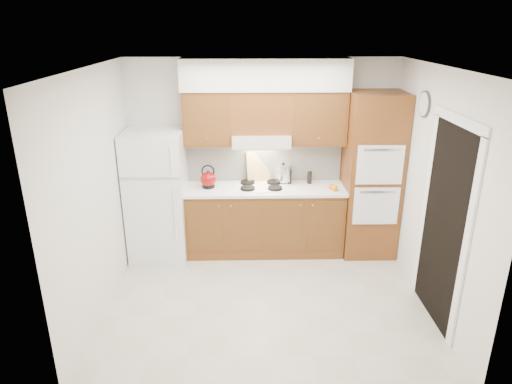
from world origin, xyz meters
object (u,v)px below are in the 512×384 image
(oven_cabinet, at_px, (371,176))
(kettle, at_px, (208,179))
(fridge, at_px, (157,195))
(stock_pot, at_px, (283,173))

(oven_cabinet, xyz_separation_m, kettle, (-2.17, 0.03, -0.05))
(fridge, distance_m, oven_cabinet, 2.86)
(stock_pot, bearing_deg, fridge, -171.96)
(oven_cabinet, distance_m, stock_pot, 1.18)
(oven_cabinet, bearing_deg, kettle, 179.33)
(oven_cabinet, xyz_separation_m, stock_pot, (-1.16, 0.20, -0.02))
(kettle, height_order, stock_pot, stock_pot)
(fridge, xyz_separation_m, stock_pot, (1.69, 0.24, 0.22))
(fridge, distance_m, stock_pot, 1.72)
(oven_cabinet, height_order, stock_pot, oven_cabinet)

